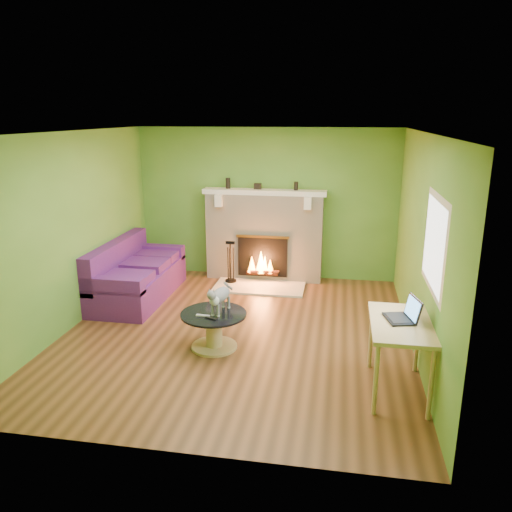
{
  "coord_description": "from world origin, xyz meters",
  "views": [
    {
      "loc": [
        1.29,
        -6.0,
        2.81
      ],
      "look_at": [
        0.19,
        0.4,
        0.96
      ],
      "focal_mm": 35.0,
      "sensor_mm": 36.0,
      "label": 1
    }
  ],
  "objects_px": {
    "sofa": "(135,276)",
    "cat": "(221,298)",
    "desk": "(401,331)",
    "coffee_table": "(214,328)"
  },
  "relations": [
    {
      "from": "coffee_table",
      "to": "desk",
      "type": "distance_m",
      "value": 2.28
    },
    {
      "from": "sofa",
      "to": "desk",
      "type": "relative_size",
      "value": 1.9
    },
    {
      "from": "sofa",
      "to": "coffee_table",
      "type": "xyz_separation_m",
      "value": [
        1.67,
        -1.52,
        -0.08
      ]
    },
    {
      "from": "cat",
      "to": "sofa",
      "type": "bearing_deg",
      "value": 152.27
    },
    {
      "from": "cat",
      "to": "desk",
      "type": "bearing_deg",
      "value": -6.58
    },
    {
      "from": "sofa",
      "to": "cat",
      "type": "distance_m",
      "value": 2.31
    },
    {
      "from": "coffee_table",
      "to": "cat",
      "type": "xyz_separation_m",
      "value": [
        0.08,
        0.05,
        0.38
      ]
    },
    {
      "from": "sofa",
      "to": "coffee_table",
      "type": "distance_m",
      "value": 2.26
    },
    {
      "from": "sofa",
      "to": "coffee_table",
      "type": "bearing_deg",
      "value": -42.33
    },
    {
      "from": "desk",
      "to": "cat",
      "type": "xyz_separation_m",
      "value": [
        -2.06,
        0.7,
        -0.04
      ]
    }
  ]
}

